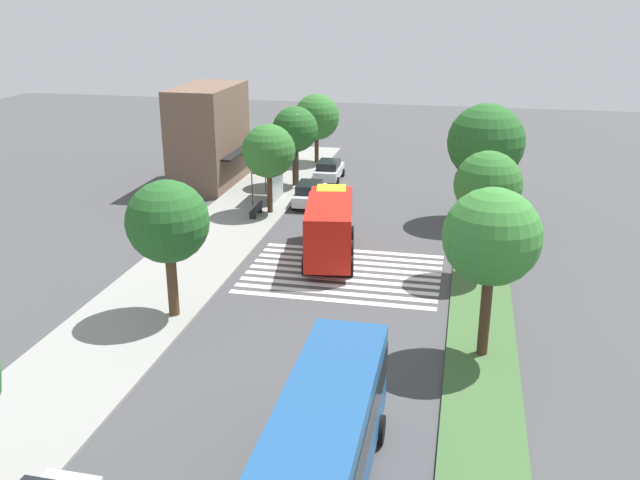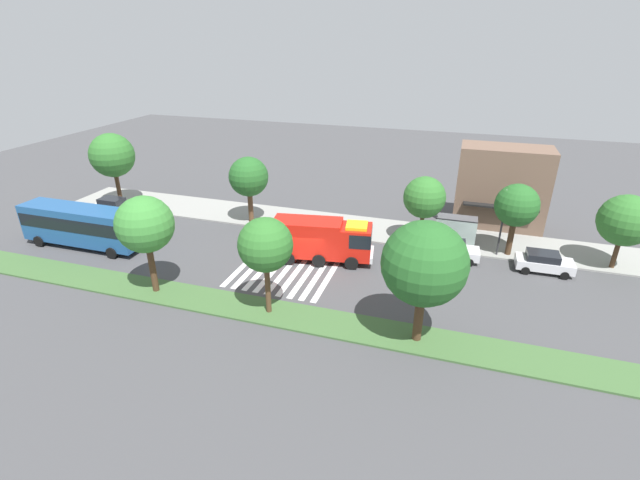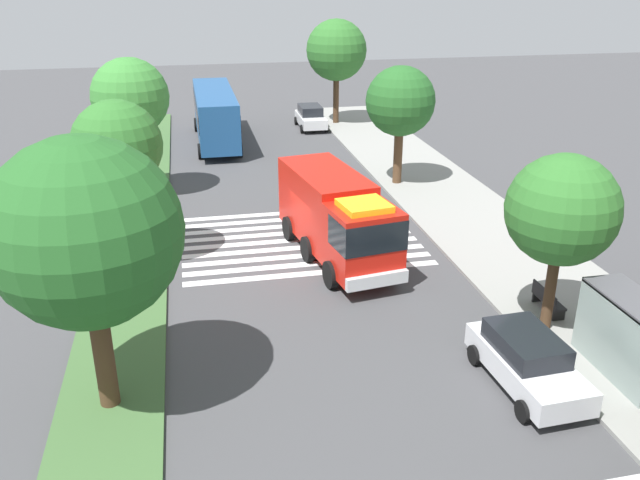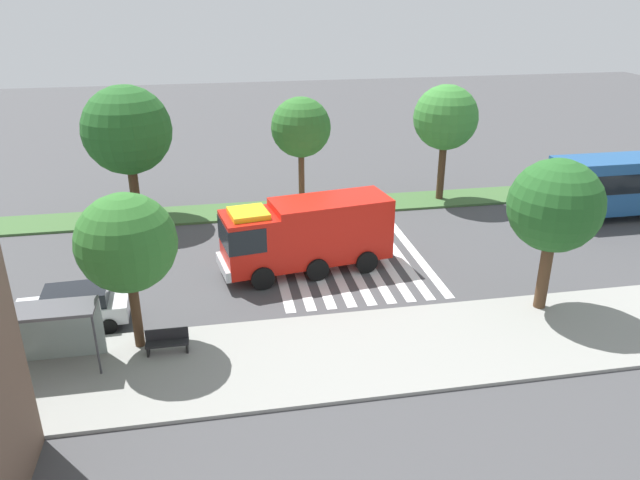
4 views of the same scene
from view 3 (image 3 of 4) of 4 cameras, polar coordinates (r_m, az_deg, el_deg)
ground_plane at (r=28.98m, az=-1.32°, el=-1.08°), size 120.00×120.00×0.00m
sidewalk at (r=31.56m, az=14.51°, el=0.36°), size 60.00×5.72×0.14m
median_strip at (r=28.71m, az=-16.01°, el=-2.10°), size 60.00×3.00×0.14m
crosswalk at (r=30.28m, az=-1.81°, el=0.02°), size 7.65×10.61×0.01m
fire_truck at (r=27.56m, az=1.55°, el=2.09°), size 8.57×3.81×3.53m
parked_car_west at (r=51.36m, az=-0.82°, el=10.58°), size 4.35×2.08×1.71m
parked_car_mid at (r=20.80m, az=17.42°, el=-9.88°), size 4.53×2.25×1.66m
transit_bus at (r=47.21m, az=-9.05°, el=10.82°), size 11.19×2.87×3.66m
bus_stop_shelter at (r=21.64m, az=24.69°, el=-6.51°), size 3.50×1.40×2.46m
bench_near_shelter at (r=25.11m, az=19.03°, el=-4.88°), size 1.60×0.50×0.90m
sidewalk_tree_far_west at (r=51.95m, az=1.43°, el=16.04°), size 4.58×4.58×7.81m
sidewalk_tree_west at (r=37.08m, az=6.96°, el=11.75°), size 3.82×3.82×6.54m
sidewalk_tree_center at (r=22.46m, az=20.17°, el=2.41°), size 3.64×3.64×6.13m
median_tree_far_west at (r=36.06m, az=-16.07°, el=11.73°), size 3.99×3.99×7.24m
median_tree_west at (r=27.33m, az=-17.12°, el=7.77°), size 3.56×3.56×6.78m
median_tree_center at (r=17.86m, az=-19.58°, el=0.53°), size 5.02×5.02×7.75m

